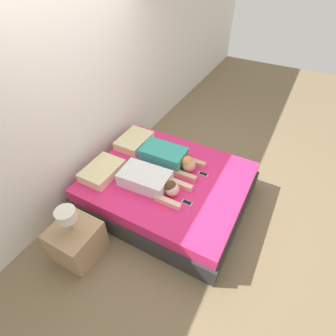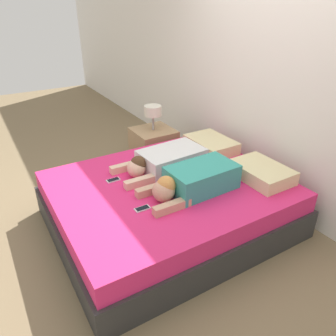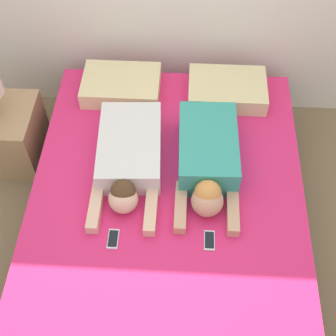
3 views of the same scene
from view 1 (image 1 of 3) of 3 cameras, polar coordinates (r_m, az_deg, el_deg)
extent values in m
plane|color=#7F6B4C|center=(3.82, 0.00, -6.80)|extent=(12.00, 12.00, 0.00)
cube|color=white|center=(3.61, -17.43, 14.30)|extent=(12.00, 0.06, 2.60)
cube|color=#2D2D2D|center=(3.72, 0.00, -5.38)|extent=(1.75, 2.08, 0.28)
cube|color=#E5286B|center=(3.55, 0.00, -2.87)|extent=(1.69, 2.02, 0.18)
cube|color=beige|center=(3.58, -14.15, -0.58)|extent=(0.55, 0.39, 0.13)
cube|color=beige|center=(4.02, -7.35, 5.92)|extent=(0.55, 0.39, 0.13)
cube|color=silver|center=(3.34, -5.03, -2.24)|extent=(0.43, 0.65, 0.18)
sphere|color=beige|center=(3.20, 0.92, -4.64)|extent=(0.18, 0.18, 0.18)
sphere|color=#4C331E|center=(3.18, 0.58, -4.01)|extent=(0.15, 0.15, 0.15)
cube|color=beige|center=(3.13, -0.13, -7.40)|extent=(0.07, 0.34, 0.07)
cube|color=beige|center=(3.33, 2.60, -3.57)|extent=(0.07, 0.34, 0.07)
cube|color=teal|center=(3.64, -0.96, 2.79)|extent=(0.38, 0.61, 0.22)
sphere|color=tan|center=(3.52, 4.55, 0.69)|extent=(0.19, 0.19, 0.19)
sphere|color=#D18C47|center=(3.50, 4.23, 1.34)|extent=(0.16, 0.16, 0.16)
cube|color=tan|center=(3.45, 3.61, -1.63)|extent=(0.07, 0.33, 0.07)
cube|color=tan|center=(3.66, 5.71, 1.32)|extent=(0.07, 0.33, 0.07)
cube|color=silver|center=(3.18, 4.15, -7.52)|extent=(0.06, 0.13, 0.01)
cube|color=black|center=(3.17, 4.16, -7.45)|extent=(0.05, 0.11, 0.00)
cube|color=silver|center=(3.54, 7.69, -1.31)|extent=(0.06, 0.13, 0.01)
cube|color=black|center=(3.54, 7.70, -1.25)|extent=(0.05, 0.11, 0.00)
cube|color=tan|center=(3.30, -19.20, -14.78)|extent=(0.50, 0.50, 0.47)
cylinder|color=#999999|center=(3.05, -20.60, -11.36)|extent=(0.03, 0.03, 0.19)
cylinder|color=silver|center=(2.93, -21.34, -9.50)|extent=(0.22, 0.22, 0.13)
camera|label=2|loc=(4.53, 33.18, 24.83)|focal=35.00mm
camera|label=3|loc=(2.34, 48.82, 30.37)|focal=50.00mm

